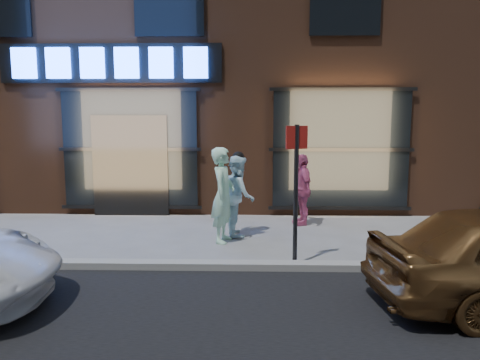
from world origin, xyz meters
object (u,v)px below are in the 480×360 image
Objects in this scene: passerby at (302,189)px; man_cap at (238,195)px; sign_post at (296,181)px; man_bowtie at (223,195)px.

man_cap is at bearing -67.74° from passerby.
man_cap is 0.72× the size of sign_post.
sign_post is (0.97, -1.88, 0.56)m from man_cap.
man_bowtie is 2.20m from passerby.
passerby is 2.92m from sign_post.
passerby is at bearing -64.21° from man_cap.
man_bowtie is 1.91m from sign_post.
sign_post is (-0.40, -2.83, 0.59)m from passerby.
man_cap is 2.19m from sign_post.
man_cap is at bearing -17.84° from man_bowtie.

